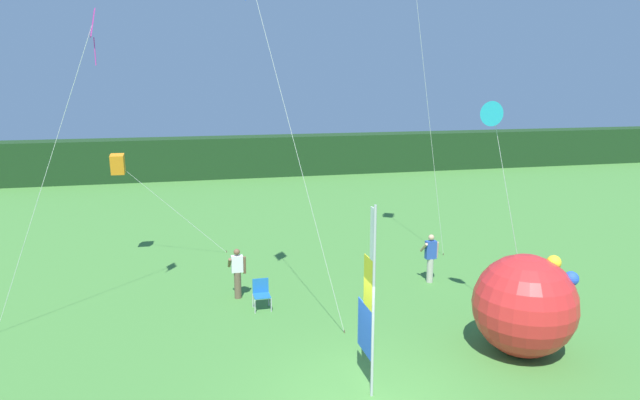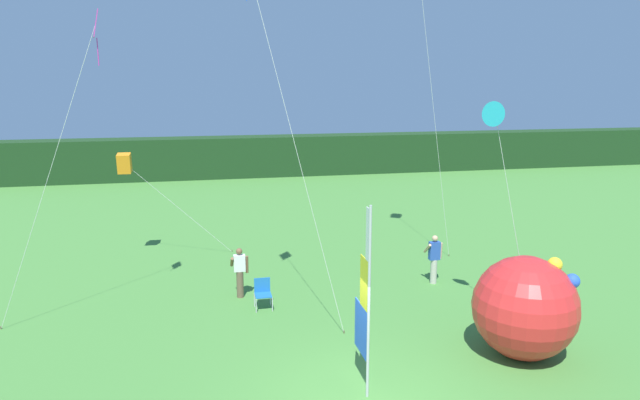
% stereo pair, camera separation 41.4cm
% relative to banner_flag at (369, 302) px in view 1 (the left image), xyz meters
% --- Properties ---
extents(ground_plane, '(120.00, 120.00, 0.00)m').
position_rel_banner_flag_xyz_m(ground_plane, '(-0.10, -0.33, -2.03)').
color(ground_plane, '#478438').
extents(distant_treeline, '(80.00, 2.40, 2.83)m').
position_rel_banner_flag_xyz_m(distant_treeline, '(-0.10, 29.55, -0.62)').
color(distant_treeline, '#193819').
rests_on(distant_treeline, ground).
extents(banner_flag, '(0.06, 1.03, 4.23)m').
position_rel_banner_flag_xyz_m(banner_flag, '(0.00, 0.00, 0.00)').
color(banner_flag, '#B7B7BC').
rests_on(banner_flag, ground).
extents(person_near_banner, '(0.55, 0.48, 1.60)m').
position_rel_banner_flag_xyz_m(person_near_banner, '(-2.22, 6.09, -1.18)').
color(person_near_banner, brown).
rests_on(person_near_banner, ground).
extents(person_mid_field, '(0.55, 0.48, 1.66)m').
position_rel_banner_flag_xyz_m(person_mid_field, '(4.23, 5.97, -1.14)').
color(person_mid_field, '#B7B2A3').
rests_on(person_mid_field, ground).
extents(inflatable_balloon, '(2.54, 2.54, 2.54)m').
position_rel_banner_flag_xyz_m(inflatable_balloon, '(4.29, 0.68, -0.75)').
color(inflatable_balloon, red).
rests_on(inflatable_balloon, ground).
extents(folding_chair, '(0.51, 0.51, 0.89)m').
position_rel_banner_flag_xyz_m(folding_chair, '(-1.62, 5.09, -1.52)').
color(folding_chair, '#BCBCC1').
rests_on(folding_chair, ground).
extents(kite_orange_box_0, '(4.10, 0.58, 4.08)m').
position_rel_banner_flag_xyz_m(kite_orange_box_0, '(-6.01, 10.94, 1.66)').
color(kite_orange_box_0, brown).
rests_on(kite_orange_box_0, ground).
extents(kite_magenta_diamond_1, '(3.22, 0.52, 8.47)m').
position_rel_banner_flag_xyz_m(kite_magenta_diamond_1, '(-6.01, 5.09, 5.41)').
color(kite_magenta_diamond_1, brown).
rests_on(kite_magenta_diamond_1, ground).
extents(kite_cyan_delta_4, '(1.48, 0.92, 6.17)m').
position_rel_banner_flag_xyz_m(kite_cyan_delta_4, '(4.24, 2.56, 3.78)').
color(kite_cyan_delta_4, brown).
rests_on(kite_cyan_delta_4, ground).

